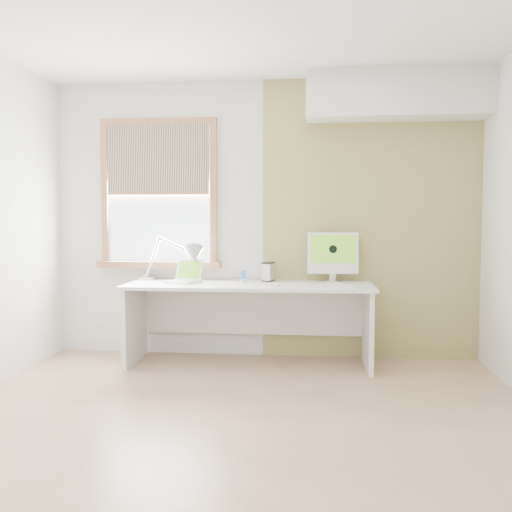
# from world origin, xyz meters

# --- Properties ---
(room) EXTENTS (4.04, 3.54, 2.64)m
(room) POSITION_xyz_m (0.00, 0.00, 1.30)
(room) COLOR tan
(room) RESTS_ON ground
(accent_wall) EXTENTS (2.00, 0.02, 2.60)m
(accent_wall) POSITION_xyz_m (1.00, 1.74, 1.30)
(accent_wall) COLOR #9B9B52
(accent_wall) RESTS_ON room
(soffit) EXTENTS (1.60, 0.40, 0.42)m
(soffit) POSITION_xyz_m (1.20, 1.57, 2.40)
(soffit) COLOR white
(soffit) RESTS_ON room
(window) EXTENTS (1.20, 0.14, 1.42)m
(window) POSITION_xyz_m (-1.00, 1.71, 1.54)
(window) COLOR #99603D
(window) RESTS_ON room
(desk) EXTENTS (2.20, 0.70, 0.73)m
(desk) POSITION_xyz_m (-0.10, 1.44, 0.53)
(desk) COLOR white
(desk) RESTS_ON room
(desk_lamp) EXTENTS (0.71, 0.37, 0.42)m
(desk_lamp) POSITION_xyz_m (-0.71, 1.53, 0.95)
(desk_lamp) COLOR silver
(desk_lamp) RESTS_ON desk
(laptop) EXTENTS (0.37, 0.34, 0.21)m
(laptop) POSITION_xyz_m (-0.69, 1.45, 0.78)
(laptop) COLOR silver
(laptop) RESTS_ON desk
(phone_dock) EXTENTS (0.06, 0.06, 0.12)m
(phone_dock) POSITION_xyz_m (-0.16, 1.49, 0.76)
(phone_dock) COLOR silver
(phone_dock) RESTS_ON desk
(external_drive) EXTENTS (0.12, 0.15, 0.18)m
(external_drive) POSITION_xyz_m (0.06, 1.60, 0.82)
(external_drive) COLOR silver
(external_drive) RESTS_ON desk
(imac) EXTENTS (0.46, 0.16, 0.45)m
(imac) POSITION_xyz_m (0.65, 1.61, 0.98)
(imac) COLOR silver
(imac) RESTS_ON desk
(keyboard) EXTENTS (0.40, 0.13, 0.02)m
(keyboard) POSITION_xyz_m (0.64, 1.20, 0.74)
(keyboard) COLOR white
(keyboard) RESTS_ON desk
(mouse) EXTENTS (0.06, 0.10, 0.03)m
(mouse) POSITION_xyz_m (0.17, 1.23, 0.75)
(mouse) COLOR white
(mouse) RESTS_ON desk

